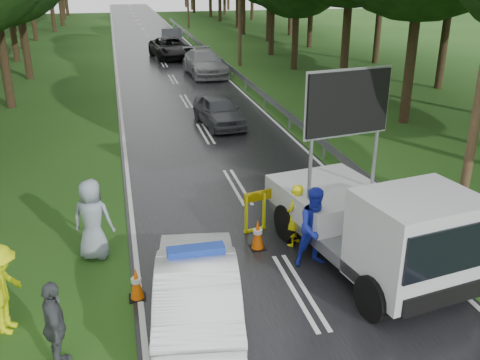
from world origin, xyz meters
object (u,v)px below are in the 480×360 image
object	(u,v)px
barrier	(290,194)
queue_car_first	(219,111)
queue_car_second	(205,63)
officer	(295,215)
queue_car_fourth	(172,38)
police_sedan	(197,287)
queue_car_third	(170,48)
work_truck	(375,224)
civilian	(316,227)

from	to	relation	value
barrier	queue_car_first	bearing A→B (deg)	75.93
queue_car_second	queue_car_first	bearing A→B (deg)	-99.66
officer	queue_car_fourth	size ratio (longest dim) A/B	0.34
police_sedan	queue_car_third	bearing A→B (deg)	-87.64
work_truck	barrier	size ratio (longest dim) A/B	2.16
queue_car_second	queue_car_third	bearing A→B (deg)	97.44
work_truck	civilian	xyz separation A→B (m)	(-1.17, 0.54, -0.22)
barrier	queue_car_fourth	world-z (taller)	queue_car_fourth
police_sedan	civilian	world-z (taller)	civilian
queue_car_second	queue_car_fourth	bearing A→B (deg)	89.63
barrier	civilian	xyz separation A→B (m)	(-0.09, -2.18, 0.10)
police_sedan	queue_car_third	xyz separation A→B (m)	(3.06, 32.98, 0.05)
queue_car_second	queue_car_fourth	size ratio (longest dim) A/B	1.14
work_truck	queue_car_second	size ratio (longest dim) A/B	1.06
civilian	queue_car_fourth	world-z (taller)	civilian
officer	queue_car_second	distance (m)	23.08
work_truck	queue_car_third	distance (m)	32.09
civilian	queue_car_second	distance (m)	24.07
barrier	officer	world-z (taller)	officer
police_sedan	queue_car_fourth	bearing A→B (deg)	-87.94
police_sedan	officer	distance (m)	3.74
civilian	police_sedan	bearing A→B (deg)	-155.10
work_truck	officer	world-z (taller)	work_truck
barrier	queue_car_fourth	distance (m)	35.35
queue_car_second	civilian	bearing A→B (deg)	-96.51
work_truck	barrier	xyz separation A→B (m)	(-1.08, 2.72, -0.32)
barrier	queue_car_third	xyz separation A→B (m)	(0.00, 29.34, -0.08)
work_truck	queue_car_second	xyz separation A→B (m)	(0.30, 24.57, -0.39)
queue_car_fourth	civilian	bearing A→B (deg)	-87.78
queue_car_second	queue_car_third	world-z (taller)	queue_car_second
queue_car_first	queue_car_second	world-z (taller)	queue_car_second
work_truck	officer	size ratio (longest dim) A/B	3.55
queue_car_first	queue_car_fourth	distance (m)	25.37
civilian	queue_car_first	bearing A→B (deg)	88.50
queue_car_first	civilian	bearing A→B (deg)	-97.26
barrier	civilian	bearing A→B (deg)	-106.34
barrier	queue_car_second	world-z (taller)	queue_car_second
queue_car_third	queue_car_second	bearing A→B (deg)	-85.99
officer	queue_car_fourth	world-z (taller)	officer
civilian	queue_car_third	xyz separation A→B (m)	(0.09, 31.53, -0.19)
queue_car_third	queue_car_fourth	world-z (taller)	queue_car_fourth
police_sedan	officer	size ratio (longest dim) A/B	2.81
work_truck	queue_car_third	bearing A→B (deg)	82.06
work_truck	queue_car_fourth	bearing A→B (deg)	80.61
police_sedan	queue_car_first	world-z (taller)	police_sedan
officer	queue_car_first	bearing A→B (deg)	-135.86
queue_car_second	police_sedan	bearing A→B (deg)	-102.91
police_sedan	queue_car_second	world-z (taller)	police_sedan
queue_car_third	civilian	bearing A→B (deg)	-96.59
officer	barrier	bearing A→B (deg)	-146.83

